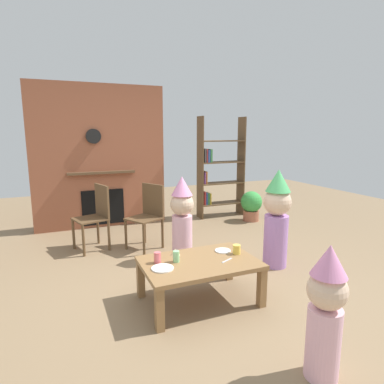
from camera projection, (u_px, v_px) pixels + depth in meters
name	position (u px, v px, depth m)	size (l,w,h in m)	color
ground_plane	(194.00, 280.00, 3.63)	(12.00, 12.00, 0.00)	#846B4C
brick_fireplace_feature	(100.00, 157.00, 5.53)	(2.20, 0.28, 2.40)	#935138
bookshelf	(217.00, 171.00, 6.22)	(0.90, 0.28, 1.90)	brown
coffee_table	(199.00, 267.00, 3.12)	(1.09, 0.72, 0.41)	olive
paper_cup_near_left	(176.00, 256.00, 3.08)	(0.06, 0.06, 0.11)	#8CD18C
paper_cup_near_right	(158.00, 258.00, 3.05)	(0.07, 0.07, 0.10)	#E5666B
paper_cup_center	(237.00, 249.00, 3.28)	(0.08, 0.08, 0.09)	#F2CC4C
paper_plate_front	(163.00, 268.00, 2.93)	(0.20, 0.20, 0.01)	white
paper_plate_rear	(223.00, 251.00, 3.36)	(0.16, 0.16, 0.01)	white
birthday_cake_slice	(175.00, 252.00, 3.25)	(0.10, 0.10, 0.06)	#EAC68C
table_fork	(227.00, 260.00, 3.11)	(0.15, 0.02, 0.01)	silver
child_with_cone_hat	(326.00, 309.00, 2.12)	(0.26, 0.26, 0.93)	#EAB2C6
child_in_pink	(277.00, 216.00, 3.91)	(0.33, 0.33, 1.19)	#B27FCC
child_by_the_chairs	(182.00, 216.00, 4.15)	(0.30, 0.30, 1.08)	#EAB2C6
dining_chair_left	(96.00, 213.00, 4.54)	(0.50, 0.50, 0.90)	brown
dining_chair_middle	(149.00, 212.00, 4.59)	(0.54, 0.54, 0.90)	brown
potted_plant_tall	(251.00, 205.00, 6.01)	(0.39, 0.39, 0.55)	#9E5B42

